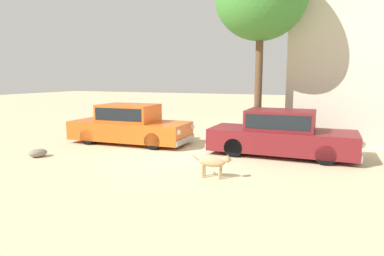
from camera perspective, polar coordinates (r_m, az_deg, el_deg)
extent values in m
plane|color=#CCB78E|center=(10.96, -2.40, -4.68)|extent=(80.00, 80.00, 0.00)
cube|color=#D15619|center=(13.11, -10.50, -0.39)|extent=(4.64, 2.00, 0.70)
cube|color=#D15619|center=(13.05, -10.75, 2.55)|extent=(2.17, 1.63, 0.65)
cube|color=black|center=(13.05, -10.76, 2.60)|extent=(2.00, 1.64, 0.46)
cube|color=#999BA0|center=(12.18, -1.26, -2.07)|extent=(0.21, 1.74, 0.20)
cube|color=#999BA0|center=(14.41, -18.24, -0.83)|extent=(0.21, 1.74, 0.20)
sphere|color=silver|center=(12.75, -0.01, 0.22)|extent=(0.20, 0.20, 0.20)
sphere|color=silver|center=(11.46, -2.40, -0.75)|extent=(0.20, 0.20, 0.20)
cube|color=red|center=(14.95, -16.52, 1.17)|extent=(0.05, 0.18, 0.18)
cube|color=red|center=(13.77, -20.27, 0.38)|extent=(0.05, 0.18, 0.18)
cylinder|color=black|center=(13.22, -3.64, -1.04)|extent=(0.62, 0.23, 0.61)
cylinder|color=black|center=(11.82, -6.67, -2.23)|extent=(0.62, 0.23, 0.61)
cylinder|color=black|center=(14.51, -13.58, -0.39)|extent=(0.62, 0.23, 0.61)
cylinder|color=black|center=(13.25, -17.30, -1.39)|extent=(0.62, 0.23, 0.61)
cube|color=maroon|center=(11.23, 14.93, -2.03)|extent=(4.58, 1.78, 0.70)
cube|color=maroon|center=(11.13, 14.83, 1.36)|extent=(2.12, 1.51, 0.64)
cube|color=black|center=(11.13, 14.83, 1.41)|extent=(1.95, 1.53, 0.45)
cube|color=#999BA0|center=(11.23, 26.42, -3.90)|extent=(0.14, 1.70, 0.20)
cube|color=#999BA0|center=(11.76, 3.88, -2.47)|extent=(0.14, 1.70, 0.20)
sphere|color=silver|center=(11.83, 26.47, -1.34)|extent=(0.20, 0.20, 0.20)
sphere|color=silver|center=(10.49, 26.99, -2.56)|extent=(0.20, 0.20, 0.20)
cube|color=red|center=(12.39, 4.99, 0.03)|extent=(0.04, 0.18, 0.18)
cube|color=red|center=(10.99, 2.68, -1.05)|extent=(0.04, 0.18, 0.18)
cylinder|color=black|center=(11.93, 21.91, -2.72)|extent=(0.61, 0.21, 0.60)
cylinder|color=black|center=(10.43, 21.83, -4.27)|extent=(0.61, 0.21, 0.60)
cylinder|color=black|center=(12.24, 8.99, -1.92)|extent=(0.61, 0.21, 0.60)
cylinder|color=black|center=(10.78, 7.11, -3.31)|extent=(0.61, 0.21, 0.60)
cylinder|color=tan|center=(8.58, 4.96, -7.38)|extent=(0.06, 0.06, 0.32)
cylinder|color=tan|center=(8.43, 4.69, -7.67)|extent=(0.06, 0.06, 0.32)
cylinder|color=tan|center=(8.69, 2.13, -7.14)|extent=(0.06, 0.06, 0.32)
cylinder|color=tan|center=(8.54, 1.81, -7.43)|extent=(0.06, 0.06, 0.32)
ellipsoid|color=tan|center=(8.49, 3.40, -5.81)|extent=(0.69, 0.27, 0.25)
sphere|color=tan|center=(8.38, 6.05, -5.33)|extent=(0.17, 0.17, 0.17)
cone|color=tan|center=(8.36, 6.64, -5.46)|extent=(0.10, 0.10, 0.09)
cone|color=tan|center=(8.41, 6.13, -4.74)|extent=(0.06, 0.06, 0.08)
cone|color=tan|center=(8.31, 5.98, -4.89)|extent=(0.06, 0.06, 0.08)
cylinder|color=tan|center=(8.59, 0.70, -5.16)|extent=(0.22, 0.06, 0.18)
cylinder|color=brown|center=(12.21, 11.21, 6.23)|extent=(0.26, 0.26, 4.09)
ellipsoid|color=gray|center=(11.79, -24.76, -3.88)|extent=(0.59, 0.68, 0.26)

